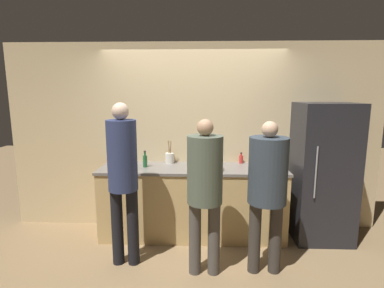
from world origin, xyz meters
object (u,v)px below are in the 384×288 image
utensil_crock (170,158)px  bottle_red (241,159)px  person_right (267,182)px  cup_white (217,161)px  fruit_bowl (209,166)px  person_center (205,183)px  refrigerator (322,172)px  person_left (123,172)px  bottle_green (145,161)px

utensil_crock → bottle_red: bearing=2.0°
person_right → cup_white: size_ratio=18.58×
cup_white → fruit_bowl: bearing=-112.5°
person_center → utensil_crock: person_center is taller
person_right → refrigerator: bearing=42.6°
person_left → bottle_green: person_left is taller
person_center → bottle_green: size_ratio=7.62×
person_left → bottle_green: (0.11, 0.71, -0.03)m
refrigerator → cup_white: size_ratio=20.32×
utensil_crock → cup_white: size_ratio=3.59×
bottle_green → cup_white: 0.98m
person_right → fruit_bowl: (-0.60, 0.68, -0.01)m
utensil_crock → cup_white: bearing=-4.7°
refrigerator → bottle_green: refrigerator is taller
fruit_bowl → cup_white: (0.12, 0.30, -0.00)m
fruit_bowl → bottle_red: size_ratio=2.35×
person_center → person_right: 0.65m
person_right → bottle_green: 1.65m
fruit_bowl → cup_white: fruit_bowl is taller
person_center → person_right: bearing=4.3°
refrigerator → bottle_red: refrigerator is taller
person_left → person_center: person_left is taller
person_right → bottle_red: (-0.14, 1.07, 0.00)m
fruit_bowl → person_center: bearing=-94.1°
bottle_green → bottle_red: (1.30, 0.26, -0.03)m
person_center → bottle_green: (-0.79, 0.86, 0.03)m
bottle_red → person_center: bearing=-114.5°
person_left → utensil_crock: (0.41, 0.93, -0.04)m
person_center → bottle_red: (0.51, 1.12, 0.01)m
person_left → person_right: 1.55m
person_left → person_right: (1.54, -0.11, -0.06)m
person_left → utensil_crock: bearing=66.3°
refrigerator → person_right: 1.21m
person_left → person_center: size_ratio=1.09×
bottle_green → cup_white: (0.96, 0.17, -0.04)m
person_right → bottle_green: (-1.44, 0.81, 0.03)m
refrigerator → fruit_bowl: size_ratio=5.05×
refrigerator → fruit_bowl: refrigerator is taller
utensil_crock → bottle_green: bearing=-143.5°
person_left → refrigerator: bearing=16.3°
fruit_bowl → utensil_crock: 0.64m
person_left → person_right: size_ratio=1.11×
person_right → utensil_crock: 1.54m
refrigerator → person_right: refrigerator is taller
person_left → fruit_bowl: 1.11m
bottle_red → cup_white: 0.35m
fruit_bowl → utensil_crock: utensil_crock is taller
person_left → fruit_bowl: bearing=31.5°
person_right → utensil_crock: (-1.13, 1.04, 0.02)m
refrigerator → utensil_crock: refrigerator is taller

